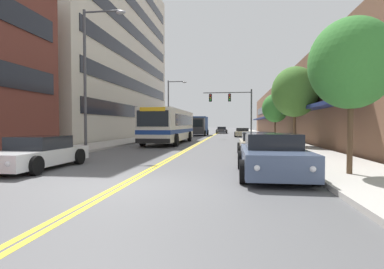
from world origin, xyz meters
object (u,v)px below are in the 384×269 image
at_px(car_champagne_parked_right_far, 258,144).
at_px(street_tree_right_mid, 295,92).
at_px(city_bus, 170,125).
at_px(car_white_parked_left_near, 38,153).
at_px(car_beige_parked_right_mid, 242,133).
at_px(car_dark_grey_moving_lead, 222,130).
at_px(street_tree_right_far, 275,108).
at_px(traffic_signal_mast, 234,104).
at_px(street_lamp_left_near, 91,68).
at_px(car_slate_blue_parked_right_foreground, 272,156).
at_px(fire_hydrant, 290,147).
at_px(street_lamp_left_far, 171,103).
at_px(car_black_parked_left_mid, 177,133).
at_px(box_truck, 198,126).
at_px(street_tree_right_near, 351,64).

height_order(car_champagne_parked_right_far, street_tree_right_mid, street_tree_right_mid).
bearing_deg(city_bus, car_white_parked_left_near, -96.36).
xyz_separation_m(city_bus, car_beige_parked_right_mid, (6.93, 15.37, -1.10)).
bearing_deg(car_champagne_parked_right_far, car_white_parked_left_near, -145.09).
distance_m(car_dark_grey_moving_lead, street_tree_right_far, 25.40).
relative_size(car_dark_grey_moving_lead, traffic_signal_mast, 0.84).
relative_size(car_white_parked_left_near, street_lamp_left_near, 0.58).
relative_size(car_slate_blue_parked_right_foreground, street_tree_right_far, 0.99).
height_order(street_tree_right_far, fire_hydrant, street_tree_right_far).
xyz_separation_m(car_slate_blue_parked_right_foreground, street_tree_right_far, (3.18, 22.93, 2.80)).
bearing_deg(street_lamp_left_far, street_tree_right_far, -22.62).
relative_size(car_black_parked_left_mid, street_tree_right_far, 1.01).
xyz_separation_m(street_lamp_left_far, street_tree_right_mid, (12.43, -15.58, -0.39)).
xyz_separation_m(car_white_parked_left_near, car_black_parked_left_mid, (-0.01, 28.61, -0.03)).
xyz_separation_m(car_dark_grey_moving_lead, street_tree_right_mid, (6.57, -34.75, 3.46)).
relative_size(car_black_parked_left_mid, car_slate_blue_parked_right_foreground, 1.02).
bearing_deg(box_truck, car_champagne_parked_right_far, -77.12).
relative_size(box_truck, street_lamp_left_near, 0.82).
bearing_deg(car_black_parked_left_mid, traffic_signal_mast, -22.63).
bearing_deg(car_dark_grey_moving_lead, fire_hydrant, -83.16).
xyz_separation_m(car_black_parked_left_mid, car_dark_grey_moving_lead, (5.33, 18.26, 0.06)).
bearing_deg(street_tree_right_near, car_dark_grey_moving_lead, 96.91).
relative_size(car_white_parked_left_near, car_champagne_parked_right_far, 1.06).
bearing_deg(city_bus, traffic_signal_mast, 58.55).
height_order(traffic_signal_mast, street_tree_right_near, traffic_signal_mast).
distance_m(city_bus, box_truck, 19.51).
relative_size(car_black_parked_left_mid, street_tree_right_near, 1.00).
bearing_deg(street_tree_right_far, car_black_parked_left_mid, 152.87).
bearing_deg(traffic_signal_mast, car_champagne_parked_right_far, -86.29).
relative_size(traffic_signal_mast, street_tree_right_far, 1.21).
bearing_deg(box_truck, car_beige_parked_right_mid, -31.89).
xyz_separation_m(car_slate_blue_parked_right_foreground, street_lamp_left_far, (-9.28, 28.12, 3.81)).
height_order(street_tree_right_near, fire_hydrant, street_tree_right_near).
height_order(box_truck, street_tree_right_near, street_tree_right_near).
bearing_deg(traffic_signal_mast, car_beige_parked_right_mid, 78.84).
xyz_separation_m(car_champagne_parked_right_far, street_lamp_left_near, (-9.37, -0.59, 4.27)).
xyz_separation_m(car_black_parked_left_mid, car_champagne_parked_right_far, (8.81, -22.47, 0.05)).
relative_size(car_dark_grey_moving_lead, street_tree_right_far, 1.01).
relative_size(traffic_signal_mast, street_tree_right_near, 1.21).
height_order(car_champagne_parked_right_far, box_truck, box_truck).
distance_m(street_lamp_left_far, street_tree_right_near, 30.61).
distance_m(car_white_parked_left_near, street_tree_right_far, 25.62).
height_order(city_bus, traffic_signal_mast, traffic_signal_mast).
bearing_deg(street_tree_right_near, street_tree_right_mid, 86.34).
bearing_deg(car_white_parked_left_near, street_lamp_left_far, 91.14).
bearing_deg(box_truck, street_tree_right_near, -76.02).
bearing_deg(street_lamp_left_far, car_black_parked_left_mid, 59.69).
height_order(box_truck, street_tree_right_far, street_tree_right_far).
bearing_deg(box_truck, fire_hydrant, -74.82).
bearing_deg(street_tree_right_near, street_lamp_left_near, 152.13).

